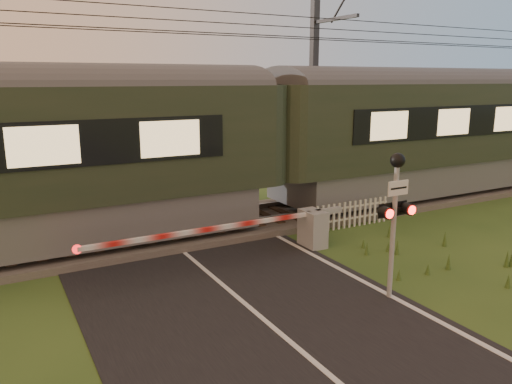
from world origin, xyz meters
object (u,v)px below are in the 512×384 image
picket_fence (347,215)px  boom_gate (301,228)px  catenary_mast (314,86)px  crossing_signal (395,200)px  train (264,142)px

picket_fence → boom_gate: bearing=-158.4°
boom_gate → catenary_mast: catenary_mast is taller
crossing_signal → catenary_mast: catenary_mast is taller
train → catenary_mast: (3.37, 2.24, 1.59)m
crossing_signal → picket_fence: size_ratio=0.95×
train → picket_fence: train is taller
picket_fence → catenary_mast: bearing=68.6°
boom_gate → train: bearing=80.5°
train → catenary_mast: 4.35m
train → picket_fence: bearing=-47.2°
boom_gate → picket_fence: bearing=21.6°
boom_gate → picket_fence: size_ratio=2.21×
boom_gate → catenary_mast: 7.21m
boom_gate → crossing_signal: (-0.07, -3.35, 1.47)m
boom_gate → catenary_mast: size_ratio=0.88×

